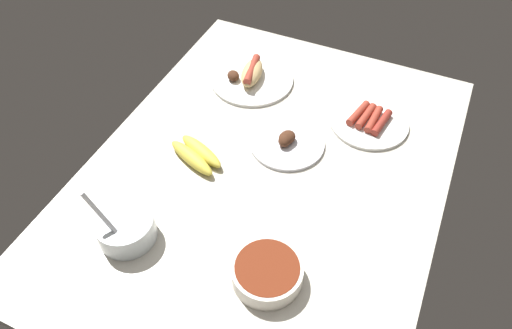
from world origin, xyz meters
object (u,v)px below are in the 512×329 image
object	(u,v)px
bowl_chili	(267,272)
plate_sausages	(369,121)
plate_hotdog_assembled	(251,76)
bowl_coleslaw	(125,227)
plate_grilled_meat	(287,142)
banana_bunch	(196,155)

from	to	relation	value
bowl_chili	plate_sausages	size ratio (longest dim) A/B	0.69
bowl_chili	plate_hotdog_assembled	distance (cm)	68.92
bowl_chili	plate_sausages	distance (cm)	57.91
bowl_coleslaw	plate_grilled_meat	xyz separation A→B (cm)	(-43.20, 22.86, -2.59)
plate_sausages	bowl_coleslaw	bearing A→B (deg)	-34.15
plate_grilled_meat	bowl_chili	distance (cm)	41.43
plate_grilled_meat	plate_hotdog_assembled	distance (cm)	29.61
bowl_chili	banana_bunch	xyz separation A→B (cm)	(-24.83, -31.29, -0.90)
plate_grilled_meat	banana_bunch	size ratio (longest dim) A/B	1.19
bowl_chili	banana_bunch	size ratio (longest dim) A/B	0.90
bowl_coleslaw	plate_hotdog_assembled	distance (cm)	64.56
bowl_coleslaw	plate_hotdog_assembled	world-z (taller)	bowl_coleslaw
bowl_coleslaw	bowl_chili	xyz separation A→B (cm)	(-3.35, 34.11, -0.97)
plate_hotdog_assembled	banana_bunch	world-z (taller)	plate_hotdog_assembled
bowl_coleslaw	plate_sausages	bearing A→B (deg)	145.85
bowl_chili	banana_bunch	world-z (taller)	bowl_chili
bowl_coleslaw	plate_sausages	world-z (taller)	bowl_coleslaw
bowl_coleslaw	plate_sausages	distance (cm)	73.51
plate_grilled_meat	plate_hotdog_assembled	world-z (taller)	plate_hotdog_assembled
banana_bunch	bowl_chili	bearing A→B (deg)	51.56
plate_grilled_meat	bowl_chili	size ratio (longest dim) A/B	1.32
plate_hotdog_assembled	banana_bunch	distance (cm)	36.31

